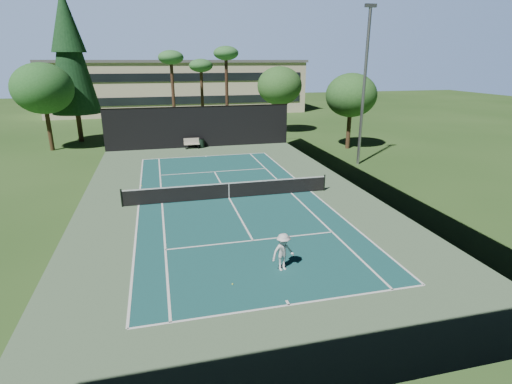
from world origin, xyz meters
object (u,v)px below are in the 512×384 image
trash_bin (201,143)px  park_bench (192,143)px  tennis_ball_b (205,196)px  tennis_ball_c (271,181)px  tennis_ball_d (141,186)px  tennis_net (229,190)px  player (283,252)px  tennis_ball_a (233,284)px

trash_bin → park_bench: bearing=-170.8°
tennis_ball_b → tennis_ball_c: 5.56m
tennis_ball_b → tennis_ball_d: bearing=140.1°
tennis_ball_c → park_bench: 13.33m
tennis_net → tennis_ball_d: 6.72m
player → tennis_ball_b: (-1.99, 10.03, -0.77)m
tennis_net → tennis_ball_c: 4.70m
tennis_ball_a → trash_bin: bearing=86.1°
tennis_ball_d → park_bench: size_ratio=0.05×
player → trash_bin: bearing=74.9°
tennis_ball_a → tennis_ball_c: tennis_ball_c is taller
tennis_ball_d → trash_bin: (5.48, 11.70, 0.44)m
tennis_ball_a → park_bench: 25.57m
tennis_ball_a → park_bench: size_ratio=0.04×
tennis_ball_a → tennis_ball_c: (5.29, 13.01, 0.00)m
tennis_ball_b → trash_bin: bearing=84.3°
tennis_ball_a → tennis_ball_c: bearing=67.9°
tennis_ball_b → tennis_ball_c: bearing=24.8°
tennis_net → tennis_ball_b: size_ratio=176.62×
park_bench → tennis_ball_d: bearing=-111.4°
tennis_ball_b → tennis_ball_c: tennis_ball_b is taller
player → tennis_ball_a: 2.46m
tennis_ball_b → player: bearing=-78.8°
tennis_net → tennis_ball_b: (-1.44, 0.63, -0.52)m
tennis_ball_c → trash_bin: (-3.54, 12.69, 0.44)m
tennis_net → tennis_ball_d: (-5.41, 3.95, -0.52)m
tennis_ball_b → tennis_ball_c: (5.05, 2.33, -0.00)m
player → trash_bin: 25.05m
player → tennis_ball_d: size_ratio=23.33×
tennis_ball_b → tennis_ball_c: size_ratio=1.06×
park_bench → trash_bin: 0.98m
tennis_net → trash_bin: 15.65m
tennis_ball_a → tennis_ball_b: bearing=88.7°
tennis_ball_c → trash_bin: 13.18m
tennis_ball_b → tennis_ball_d: size_ratio=1.05×
tennis_net → tennis_ball_a: tennis_net is taller
tennis_ball_c → park_bench: park_bench is taller
tennis_net → trash_bin: (0.07, 15.65, -0.08)m
tennis_net → player: size_ratio=7.97×
trash_bin → tennis_ball_c: bearing=-74.4°
tennis_net → trash_bin: tennis_net is taller
tennis_ball_b → tennis_ball_d: (-3.97, 3.32, -0.00)m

